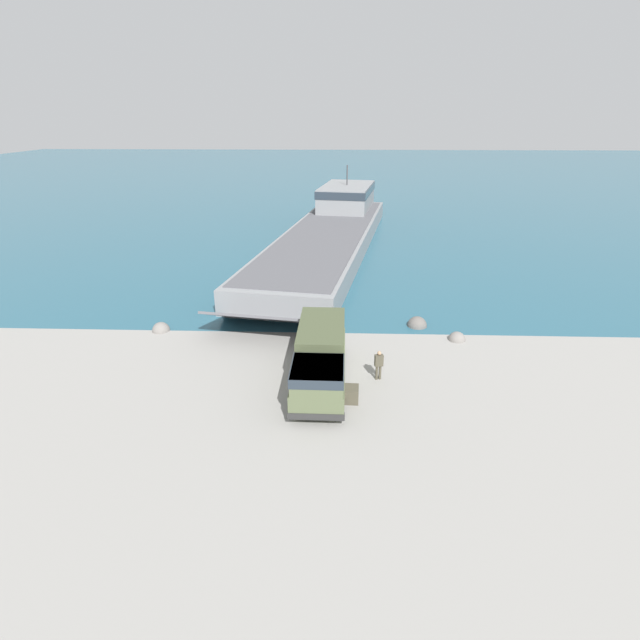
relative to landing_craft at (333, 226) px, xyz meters
name	(u,v)px	position (x,y,z in m)	size (l,w,h in m)	color
ground_plane	(331,370)	(0.29, -29.91, -1.70)	(240.00, 240.00, 0.00)	gray
water_surface	(338,175)	(0.29, 65.14, -1.70)	(240.00, 180.00, 0.01)	#285B70
landing_craft	(333,226)	(0.00, 0.00, 0.00)	(14.48, 43.94, 7.24)	gray
military_truck	(320,358)	(-0.22, -31.30, -0.24)	(2.64, 8.05, 2.74)	#566042
soldier_on_ramp	(379,363)	(2.83, -30.80, -0.76)	(0.48, 0.32, 1.64)	#4C4738
moored_boat_a	(359,191)	(4.08, 36.26, -1.23)	(4.06, 6.81, 1.41)	white
cargo_crate	(351,394)	(1.34, -33.01, -1.33)	(0.73, 0.88, 0.73)	#4C4738
shoreline_rock_a	(417,326)	(5.91, -23.51, -1.70)	(1.30, 1.30, 1.30)	#66605B
shoreline_rock_b	(161,331)	(-10.80, -24.91, -1.70)	(1.14, 1.14, 1.14)	gray
shoreline_rock_c	(457,340)	(8.08, -25.64, -1.70)	(1.06, 1.06, 1.06)	gray
shoreline_rock_d	(416,325)	(5.85, -23.36, -1.70)	(0.80, 0.80, 0.80)	gray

